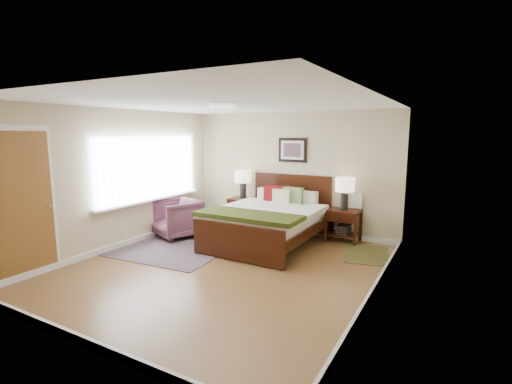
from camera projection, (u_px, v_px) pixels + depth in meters
The scene contains 18 objects.
floor at pixel (225, 267), 5.78m from camera, with size 5.00×5.00×0.00m, color brown.
back_wall at pixel (291, 173), 7.74m from camera, with size 4.50×0.04×2.50m, color #C1AC8B.
front_wall at pixel (72, 222), 3.43m from camera, with size 4.50×0.04×2.50m, color #C1AC8B.
left_wall at pixel (120, 179), 6.67m from camera, with size 0.04×5.00×2.50m, color #C1AC8B.
right_wall at pixel (377, 201), 4.50m from camera, with size 0.04×5.00×2.50m, color #C1AC8B.
ceiling at pixel (223, 103), 5.39m from camera, with size 4.50×5.00×0.02m, color white.
window at pixel (151, 169), 7.23m from camera, with size 0.11×2.72×1.32m.
door at pixel (22, 205), 5.18m from camera, with size 0.06×1.00×2.18m.
ceil_fixture at pixel (223, 105), 5.39m from camera, with size 0.44×0.44×0.08m.
bed at pixel (268, 215), 6.89m from camera, with size 1.83×2.22×1.20m.
wall_art at pixel (292, 150), 7.62m from camera, with size 0.62×0.05×0.50m.
nightstand_left at pixel (243, 204), 8.14m from camera, with size 0.55×0.49×0.65m.
nightstand_right at pixel (343, 222), 7.09m from camera, with size 0.63×0.47×0.62m.
lamp_left at pixel (243, 179), 8.07m from camera, with size 0.36×0.36×0.61m.
lamp_right at pixel (345, 187), 6.99m from camera, with size 0.36×0.36×0.61m.
armchair at pixel (177, 218), 7.41m from camera, with size 0.81×0.83×0.75m, color brown.
rug_persian at pixel (190, 242), 7.11m from camera, with size 1.90×2.68×0.01m, color #0D1A43.
rug_navy at pixel (367, 254), 6.37m from camera, with size 0.72×1.08×0.01m, color black.
Camera 1 is at (3.12, -4.59, 2.07)m, focal length 26.00 mm.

